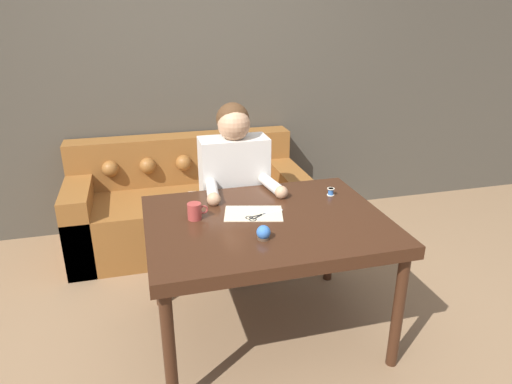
{
  "coord_description": "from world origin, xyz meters",
  "views": [
    {
      "loc": [
        -0.51,
        -2.07,
        1.8
      ],
      "look_at": [
        0.11,
        0.22,
        0.85
      ],
      "focal_mm": 32.0,
      "sensor_mm": 36.0,
      "label": 1
    }
  ],
  "objects_px": {
    "dining_table": "(267,230)",
    "person": "(235,194)",
    "scissors": "(258,216)",
    "pin_cushion": "(263,233)",
    "couch": "(188,206)",
    "thread_spool": "(331,192)",
    "mug": "(195,211)"
  },
  "relations": [
    {
      "from": "person",
      "to": "mug",
      "type": "bearing_deg",
      "value": -122.31
    },
    {
      "from": "person",
      "to": "pin_cushion",
      "type": "height_order",
      "value": "person"
    },
    {
      "from": "dining_table",
      "to": "person",
      "type": "xyz_separation_m",
      "value": [
        -0.04,
        0.63,
        -0.03
      ]
    },
    {
      "from": "couch",
      "to": "thread_spool",
      "type": "bearing_deg",
      "value": -54.73
    },
    {
      "from": "couch",
      "to": "pin_cushion",
      "type": "xyz_separation_m",
      "value": [
        0.21,
        -1.52,
        0.47
      ]
    },
    {
      "from": "dining_table",
      "to": "mug",
      "type": "height_order",
      "value": "mug"
    },
    {
      "from": "couch",
      "to": "person",
      "type": "height_order",
      "value": "person"
    },
    {
      "from": "dining_table",
      "to": "person",
      "type": "bearing_deg",
      "value": 93.75
    },
    {
      "from": "thread_spool",
      "to": "mug",
      "type": "bearing_deg",
      "value": -171.66
    },
    {
      "from": "dining_table",
      "to": "pin_cushion",
      "type": "distance_m",
      "value": 0.26
    },
    {
      "from": "person",
      "to": "mug",
      "type": "relative_size",
      "value": 11.14
    },
    {
      "from": "dining_table",
      "to": "person",
      "type": "distance_m",
      "value": 0.63
    },
    {
      "from": "thread_spool",
      "to": "dining_table",
      "type": "bearing_deg",
      "value": -154.71
    },
    {
      "from": "pin_cushion",
      "to": "mug",
      "type": "bearing_deg",
      "value": 132.75
    },
    {
      "from": "thread_spool",
      "to": "pin_cushion",
      "type": "relative_size",
      "value": 0.63
    },
    {
      "from": "person",
      "to": "thread_spool",
      "type": "relative_size",
      "value": 27.99
    },
    {
      "from": "dining_table",
      "to": "mug",
      "type": "relative_size",
      "value": 11.47
    },
    {
      "from": "dining_table",
      "to": "pin_cushion",
      "type": "height_order",
      "value": "pin_cushion"
    },
    {
      "from": "dining_table",
      "to": "pin_cushion",
      "type": "bearing_deg",
      "value": -110.18
    },
    {
      "from": "thread_spool",
      "to": "pin_cushion",
      "type": "distance_m",
      "value": 0.71
    },
    {
      "from": "scissors",
      "to": "pin_cushion",
      "type": "distance_m",
      "value": 0.26
    },
    {
      "from": "person",
      "to": "scissors",
      "type": "xyz_separation_m",
      "value": [
        0.0,
        -0.59,
        0.1
      ]
    },
    {
      "from": "couch",
      "to": "thread_spool",
      "type": "relative_size",
      "value": 40.76
    },
    {
      "from": "person",
      "to": "pin_cushion",
      "type": "xyz_separation_m",
      "value": [
        -0.04,
        -0.85,
        0.13
      ]
    },
    {
      "from": "dining_table",
      "to": "scissors",
      "type": "relative_size",
      "value": 5.64
    },
    {
      "from": "scissors",
      "to": "pin_cushion",
      "type": "xyz_separation_m",
      "value": [
        -0.04,
        -0.26,
        0.03
      ]
    },
    {
      "from": "scissors",
      "to": "mug",
      "type": "bearing_deg",
      "value": 169.77
    },
    {
      "from": "scissors",
      "to": "thread_spool",
      "type": "relative_size",
      "value": 5.1
    },
    {
      "from": "scissors",
      "to": "pin_cushion",
      "type": "bearing_deg",
      "value": -99.69
    },
    {
      "from": "dining_table",
      "to": "couch",
      "type": "relative_size",
      "value": 0.71
    },
    {
      "from": "dining_table",
      "to": "pin_cushion",
      "type": "xyz_separation_m",
      "value": [
        -0.08,
        -0.22,
        0.1
      ]
    },
    {
      "from": "dining_table",
      "to": "person",
      "type": "relative_size",
      "value": 1.03
    }
  ]
}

